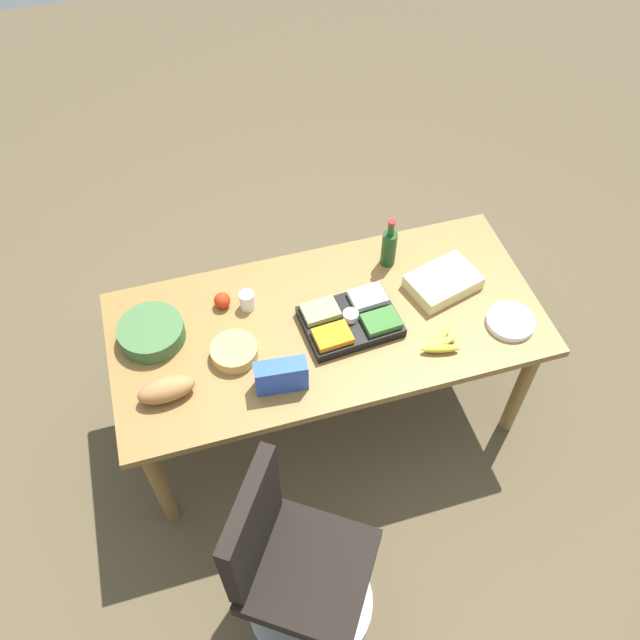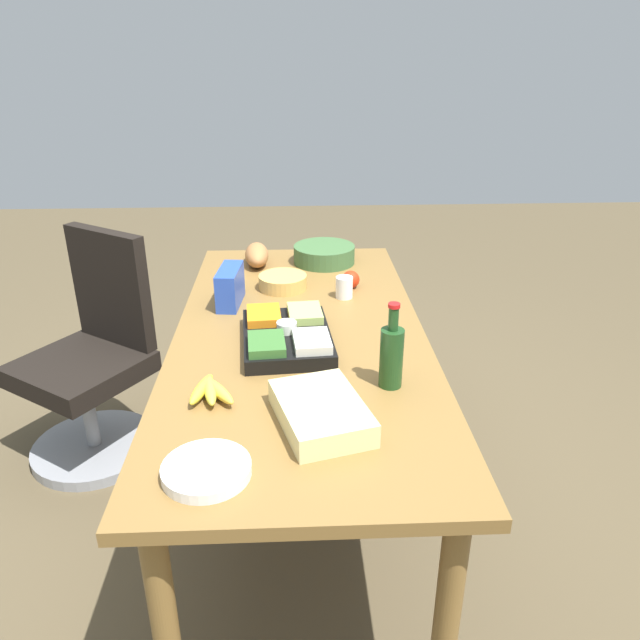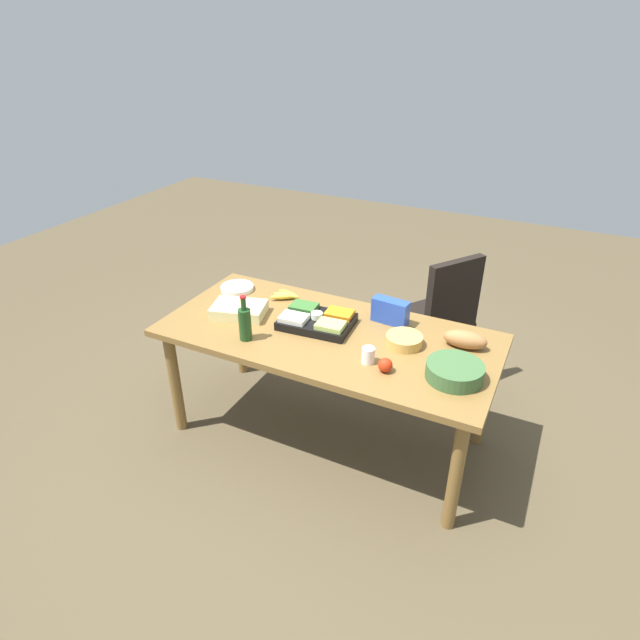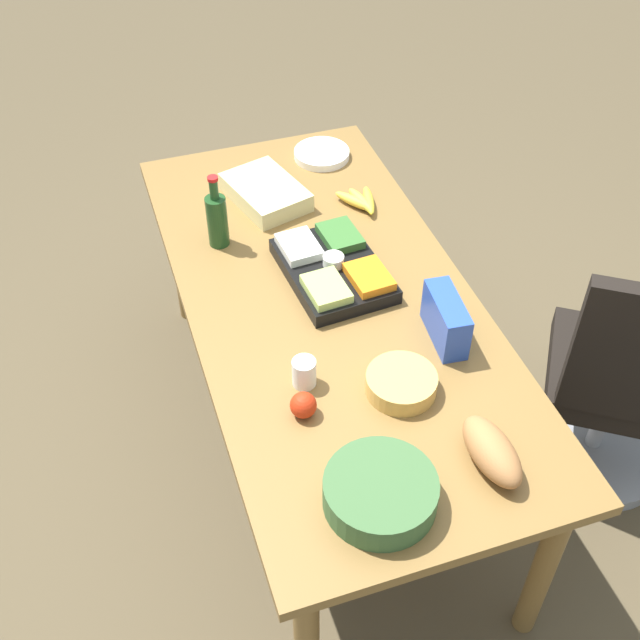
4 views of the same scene
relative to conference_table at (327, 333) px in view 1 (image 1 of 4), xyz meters
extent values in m
plane|color=brown|center=(0.00, 0.00, -0.68)|extent=(10.00, 10.00, 0.00)
cube|color=brown|center=(0.00, 0.00, 0.06)|extent=(1.96, 0.91, 0.04)
cylinder|color=brown|center=(-0.89, -0.37, -0.32)|extent=(0.07, 0.07, 0.73)
cylinder|color=brown|center=(0.89, -0.37, -0.32)|extent=(0.07, 0.07, 0.73)
cylinder|color=brown|center=(-0.89, 0.37, -0.32)|extent=(0.07, 0.07, 0.73)
cylinder|color=brown|center=(0.89, 0.37, -0.32)|extent=(0.07, 0.07, 0.73)
cylinder|color=gray|center=(-0.36, -0.95, -0.66)|extent=(0.56, 0.56, 0.05)
cylinder|color=gray|center=(-0.36, -0.95, -0.44)|extent=(0.06, 0.06, 0.39)
cube|color=black|center=(-0.36, -0.95, -0.24)|extent=(0.67, 0.67, 0.09)
cube|color=black|center=(-0.54, -0.83, 0.06)|extent=(0.29, 0.39, 0.52)
cylinder|color=#1C411C|center=(0.39, 0.27, 0.18)|extent=(0.09, 0.09, 0.19)
cylinder|color=#1C411C|center=(0.39, 0.27, 0.31)|extent=(0.04, 0.04, 0.07)
cylinder|color=red|center=(0.39, 0.27, 0.35)|extent=(0.05, 0.05, 0.01)
cube|color=black|center=(0.09, -0.05, 0.11)|extent=(0.44, 0.33, 0.05)
cube|color=orange|center=(-0.02, -0.13, 0.15)|extent=(0.17, 0.13, 0.03)
cube|color=#35662C|center=(0.22, -0.11, 0.15)|extent=(0.17, 0.13, 0.03)
cube|color=#A7BF60|center=(-0.03, 0.02, 0.15)|extent=(0.17, 0.13, 0.03)
cube|color=silver|center=(0.20, 0.04, 0.15)|extent=(0.17, 0.13, 0.03)
cylinder|color=white|center=(0.09, -0.05, 0.15)|extent=(0.08, 0.08, 0.04)
cylinder|color=#3B6135|center=(-0.77, 0.13, 0.13)|extent=(0.34, 0.34, 0.08)
cube|color=beige|center=(0.58, 0.05, 0.12)|extent=(0.37, 0.30, 0.07)
cylinder|color=gold|center=(-0.44, -0.07, 0.11)|extent=(0.22, 0.22, 0.06)
cube|color=#2649B5|center=(-0.28, -0.27, 0.16)|extent=(0.23, 0.10, 0.15)
sphere|color=red|center=(-0.44, 0.23, 0.12)|extent=(0.09, 0.09, 0.08)
cylinder|color=white|center=(0.80, -0.24, 0.10)|extent=(0.27, 0.27, 0.03)
ellipsoid|color=#A46C3C|center=(-0.75, -0.19, 0.13)|extent=(0.25, 0.12, 0.10)
cylinder|color=white|center=(-0.33, 0.19, 0.13)|extent=(0.08, 0.08, 0.09)
ellipsoid|color=yellow|center=(0.43, -0.30, 0.11)|extent=(0.17, 0.07, 0.04)
ellipsoid|color=gold|center=(0.43, -0.27, 0.11)|extent=(0.17, 0.07, 0.04)
ellipsoid|color=yellow|center=(0.44, -0.25, 0.11)|extent=(0.16, 0.12, 0.04)
camera|label=1|loc=(-0.56, -1.79, 2.49)|focal=37.69mm
camera|label=2|loc=(2.00, -0.02, 1.05)|focal=34.15mm
camera|label=3|loc=(-1.14, 2.41, 1.66)|focal=29.79mm
camera|label=4|loc=(-1.81, 0.64, 1.83)|focal=44.97mm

